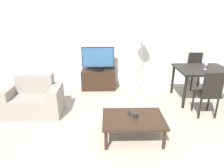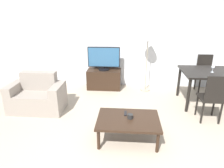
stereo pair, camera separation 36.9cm
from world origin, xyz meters
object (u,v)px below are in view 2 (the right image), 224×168
object	(u,v)px
tv	(104,59)
dining_table	(209,76)
wine_glass_left	(213,68)
dining_chair_far	(205,72)
cup_white_near	(130,116)
floor_lamp	(148,38)
remote_primary	(125,113)
armchair	(37,97)
dining_chair_near	(213,96)
tv_stand	(104,79)
coffee_table	(128,121)

from	to	relation	value
tv	dining_table	world-z (taller)	tv
tv	wine_glass_left	xyz separation A→B (m)	(2.39, -0.85, 0.05)
dining_chair_far	cup_white_near	xyz separation A→B (m)	(-1.89, -2.22, -0.11)
floor_lamp	wine_glass_left	world-z (taller)	floor_lamp
remote_primary	wine_glass_left	world-z (taller)	wine_glass_left
armchair	dining_chair_near	world-z (taller)	dining_chair_near
dining_chair_near	cup_white_near	size ratio (longest dim) A/B	10.66
tv_stand	coffee_table	distance (m)	2.32
dining_table	dining_chair_near	size ratio (longest dim) A/B	1.21
coffee_table	cup_white_near	xyz separation A→B (m)	(0.03, 0.01, 0.08)
tv_stand	dining_table	size ratio (longest dim) A/B	0.77
coffee_table	dining_chair_far	size ratio (longest dim) A/B	1.06
dining_table	cup_white_near	bearing A→B (deg)	-139.71
remote_primary	coffee_table	bearing A→B (deg)	-71.58
armchair	coffee_table	bearing A→B (deg)	-24.97
tv	dining_chair_far	size ratio (longest dim) A/B	0.88
armchair	wine_glass_left	bearing A→B (deg)	7.80
cup_white_near	remote_primary	bearing A→B (deg)	119.21
wine_glass_left	dining_table	bearing A→B (deg)	107.20
armchair	wine_glass_left	size ratio (longest dim) A/B	7.54
tv	floor_lamp	distance (m)	1.22
tv_stand	floor_lamp	distance (m)	1.56
armchair	remote_primary	size ratio (longest dim) A/B	7.34
tv	dining_table	size ratio (longest dim) A/B	0.73
coffee_table	wine_glass_left	world-z (taller)	wine_glass_left
armchair	floor_lamp	size ratio (longest dim) A/B	0.69
tv_stand	dining_chair_near	distance (m)	2.68
dining_chair_near	dining_chair_far	size ratio (longest dim) A/B	1.00
tv_stand	floor_lamp	world-z (taller)	floor_lamp
cup_white_near	armchair	bearing A→B (deg)	155.65
dining_table	remote_primary	distance (m)	2.21
remote_primary	cup_white_near	distance (m)	0.17
dining_chair_far	cup_white_near	bearing A→B (deg)	-130.48
dining_table	cup_white_near	xyz separation A→B (m)	(-1.69, -1.43, -0.26)
dining_chair_near	remote_primary	xyz separation A→B (m)	(-1.57, -0.51, -0.14)
armchair	tv_stand	size ratio (longest dim) A/B	1.26
tv	wine_glass_left	distance (m)	2.53
remote_primary	wine_glass_left	bearing A→B (deg)	34.28
wine_glass_left	remote_primary	bearing A→B (deg)	-145.72
dining_table	cup_white_near	size ratio (longest dim) A/B	12.90
dining_chair_near	floor_lamp	distance (m)	2.02
coffee_table	tv_stand	bearing A→B (deg)	106.19
tv	dining_table	xyz separation A→B (m)	(2.37, -0.78, -0.14)
dining_table	remote_primary	world-z (taller)	dining_table
dining_chair_far	cup_white_near	distance (m)	2.91
tv_stand	cup_white_near	world-z (taller)	tv_stand
floor_lamp	dining_chair_far	bearing A→B (deg)	2.97
dining_table	remote_primary	bearing A→B (deg)	-143.91
coffee_table	wine_glass_left	size ratio (longest dim) A/B	6.77
coffee_table	dining_chair_far	distance (m)	2.95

